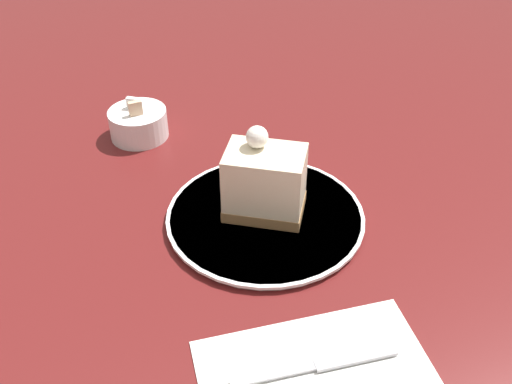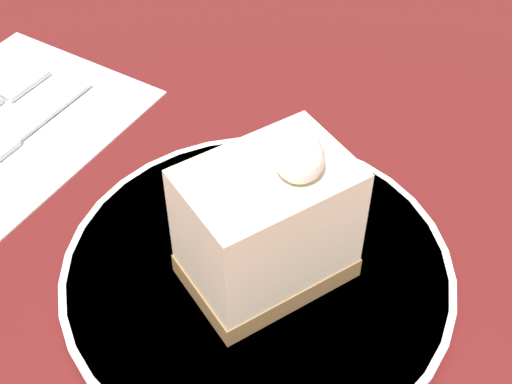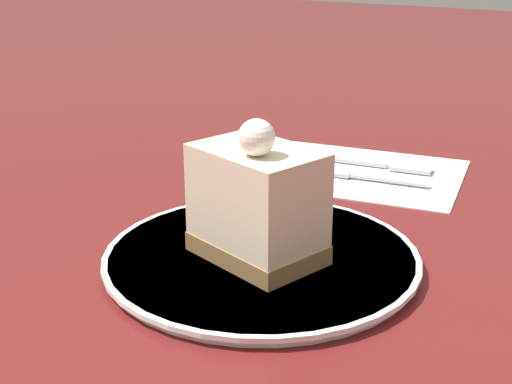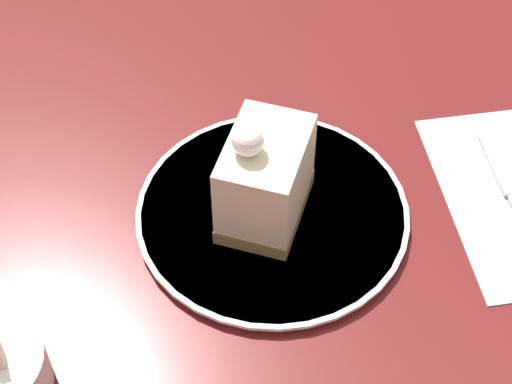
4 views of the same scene
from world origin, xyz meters
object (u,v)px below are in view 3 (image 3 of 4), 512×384
knife (336,173)px  cake_slice (257,202)px  fork (374,164)px  plate (261,258)px

knife → cake_slice: bearing=1.3°
knife → fork: bearing=148.6°
cake_slice → knife: size_ratio=0.69×
fork → knife: 0.06m
plate → fork: 0.28m
plate → cake_slice: (0.01, 0.00, 0.05)m
fork → knife: (0.05, -0.02, 0.00)m
plate → cake_slice: bearing=3.0°
fork → knife: size_ratio=0.91×
plate → knife: plate is taller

